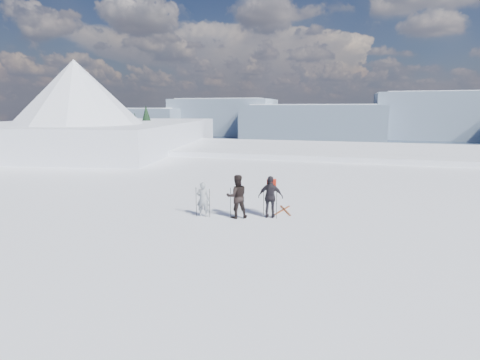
{
  "coord_description": "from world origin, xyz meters",
  "views": [
    {
      "loc": [
        2.18,
        -11.08,
        4.65
      ],
      "look_at": [
        -1.92,
        3.0,
        1.82
      ],
      "focal_mm": 28.0,
      "sensor_mm": 36.0,
      "label": 1
    }
  ],
  "objects_px": {
    "skier_pack": "(271,197)",
    "skis_loose": "(284,210)",
    "skier_grey": "(203,199)",
    "skier_dark": "(237,196)"
  },
  "relations": [
    {
      "from": "skier_dark",
      "to": "skier_pack",
      "type": "relative_size",
      "value": 1.03
    },
    {
      "from": "skier_dark",
      "to": "skier_pack",
      "type": "distance_m",
      "value": 1.44
    },
    {
      "from": "skier_grey",
      "to": "skis_loose",
      "type": "relative_size",
      "value": 0.91
    },
    {
      "from": "skier_pack",
      "to": "skis_loose",
      "type": "height_order",
      "value": "skier_pack"
    },
    {
      "from": "skier_pack",
      "to": "skis_loose",
      "type": "xyz_separation_m",
      "value": [
        0.37,
        1.25,
        -0.9
      ]
    },
    {
      "from": "skier_grey",
      "to": "skier_dark",
      "type": "distance_m",
      "value": 1.5
    },
    {
      "from": "skier_grey",
      "to": "skier_pack",
      "type": "relative_size",
      "value": 0.84
    },
    {
      "from": "skier_grey",
      "to": "skis_loose",
      "type": "xyz_separation_m",
      "value": [
        3.23,
        1.88,
        -0.75
      ]
    },
    {
      "from": "skier_grey",
      "to": "skis_loose",
      "type": "height_order",
      "value": "skier_grey"
    },
    {
      "from": "skier_pack",
      "to": "skier_dark",
      "type": "bearing_deg",
      "value": 12.98
    }
  ]
}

